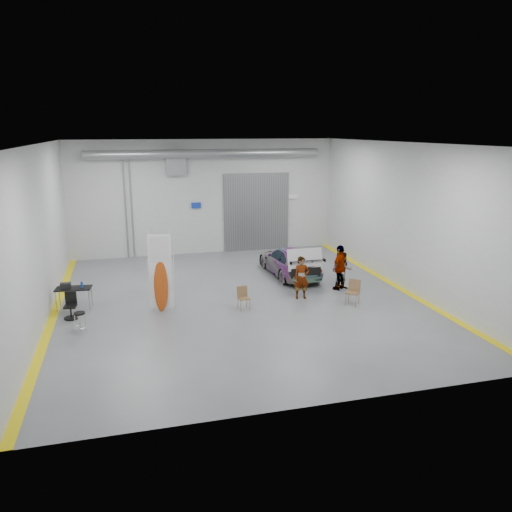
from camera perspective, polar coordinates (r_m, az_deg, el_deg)
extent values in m
plane|color=slate|center=(19.65, -1.90, -5.03)|extent=(16.00, 16.00, 0.00)
cube|color=#BBBDC0|center=(18.65, -23.46, 2.28)|extent=(0.02, 16.00, 6.00)
cube|color=#BBBDC0|center=(21.51, 16.58, 4.34)|extent=(0.02, 16.00, 6.00)
cube|color=#BBBDC0|center=(26.64, -5.83, 6.69)|extent=(14.00, 0.02, 6.00)
cube|color=#BBBDC0|center=(11.44, 7.00, -3.68)|extent=(14.00, 0.02, 6.00)
cube|color=silver|center=(18.55, -2.06, 12.74)|extent=(14.00, 16.00, 0.02)
cube|color=gray|center=(27.26, 0.08, 5.03)|extent=(3.60, 0.12, 4.20)
cube|color=gray|center=(26.19, -9.20, 10.41)|extent=(1.00, 0.50, 1.20)
cylinder|color=gray|center=(25.84, -5.75, 11.58)|extent=(11.90, 0.44, 0.44)
cube|color=#1433AA|center=(26.54, -6.86, 5.76)|extent=(0.50, 0.04, 0.30)
cube|color=white|center=(27.72, 4.11, 6.82)|extent=(0.70, 0.04, 0.25)
cylinder|color=gray|center=(26.31, -14.01, 5.14)|extent=(0.08, 0.08, 5.00)
cylinder|color=gray|center=(26.31, -14.66, 5.10)|extent=(0.08, 0.08, 5.00)
cube|color=yellow|center=(19.42, -22.14, -6.36)|extent=(0.30, 16.00, 0.01)
cube|color=yellow|center=(22.12, 15.70, -3.33)|extent=(0.30, 16.00, 0.01)
imported|color=silver|center=(22.80, 3.86, -0.60)|extent=(2.00, 4.54, 1.30)
imported|color=#966352|center=(19.65, 5.23, -2.48)|extent=(0.65, 0.45, 1.70)
imported|color=#466481|center=(21.04, 9.97, -1.67)|extent=(0.78, 0.61, 1.58)
imported|color=olive|center=(20.93, 9.58, -1.29)|extent=(1.15, 1.02, 1.90)
cube|color=white|center=(18.56, -10.64, -3.16)|extent=(0.84, 0.23, 1.82)
ellipsoid|color=#D25C12|center=(18.49, -10.61, -3.39)|extent=(0.55, 0.35, 1.92)
cube|color=white|center=(18.18, -10.83, 0.93)|extent=(0.82, 0.22, 0.96)
cylinder|color=white|center=(18.39, -11.81, -1.73)|extent=(0.02, 0.02, 3.04)
cylinder|color=white|center=(18.44, -9.61, -1.59)|extent=(0.02, 0.02, 3.04)
cube|color=brown|center=(18.50, -1.41, -4.85)|extent=(0.44, 0.42, 0.04)
cube|color=brown|center=(18.59, -1.54, -4.03)|extent=(0.41, 0.12, 0.39)
cube|color=brown|center=(19.27, 10.99, -4.14)|extent=(0.64, 0.63, 0.04)
cube|color=brown|center=(19.37, 10.76, -3.24)|extent=(0.41, 0.38, 0.44)
cylinder|color=black|center=(17.25, -19.54, -6.18)|extent=(0.36, 0.36, 0.05)
torus|color=silver|center=(17.42, -19.41, -7.67)|extent=(0.38, 0.38, 0.02)
cylinder|color=gray|center=(19.63, -21.82, -4.93)|extent=(0.03, 0.03, 0.77)
cylinder|color=gray|center=(19.51, -18.40, -4.75)|extent=(0.03, 0.03, 0.77)
cylinder|color=gray|center=(20.13, -21.65, -4.45)|extent=(0.03, 0.03, 0.77)
cylinder|color=gray|center=(20.01, -18.32, -4.26)|extent=(0.03, 0.03, 0.77)
cube|color=black|center=(19.69, -20.15, -3.48)|extent=(1.34, 0.78, 0.04)
cylinder|color=#1A3E9D|center=(19.52, -19.28, -3.14)|extent=(0.09, 0.09, 0.23)
cube|color=black|center=(19.74, -20.94, -3.16)|extent=(0.37, 0.23, 0.19)
cylinder|color=black|center=(18.91, -20.34, -6.64)|extent=(0.50, 0.50, 0.04)
cylinder|color=black|center=(18.83, -20.40, -6.03)|extent=(0.05, 0.05, 0.43)
cube|color=black|center=(18.76, -20.46, -5.41)|extent=(0.46, 0.46, 0.06)
cube|color=black|center=(18.86, -20.47, -4.45)|extent=(0.40, 0.10, 0.45)
cube|color=silver|center=(20.83, 5.62, -0.19)|extent=(1.51, 0.92, 0.04)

